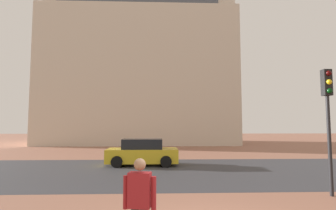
% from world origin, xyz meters
% --- Properties ---
extents(ground_plane, '(120.00, 120.00, 0.00)m').
position_xyz_m(ground_plane, '(0.00, 10.00, 0.00)').
color(ground_plane, '#93604C').
extents(street_asphalt_strip, '(120.00, 8.89, 0.00)m').
position_xyz_m(street_asphalt_strip, '(0.00, 8.43, 0.00)').
color(street_asphalt_strip, '#38383D').
rests_on(street_asphalt_strip, ground_plane).
extents(landmark_building, '(24.13, 11.34, 34.04)m').
position_xyz_m(landmark_building, '(-3.70, 29.50, 10.41)').
color(landmark_building, beige).
rests_on(landmark_building, ground_plane).
extents(person_skater, '(0.60, 0.35, 1.73)m').
position_xyz_m(person_skater, '(-1.31, -0.32, 0.96)').
color(person_skater, '#333338').
rests_on(person_skater, ground_plane).
extents(car_yellow, '(4.13, 1.96, 1.54)m').
position_xyz_m(car_yellow, '(-1.90, 10.38, 0.73)').
color(car_yellow, gold).
rests_on(car_yellow, ground_plane).
extents(traffic_light_pole, '(0.28, 0.34, 4.24)m').
position_xyz_m(traffic_light_pole, '(4.77, 3.43, 2.98)').
color(traffic_light_pole, black).
rests_on(traffic_light_pole, ground_plane).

